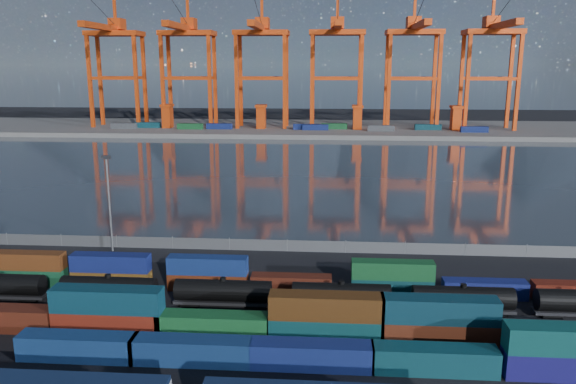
{
  "coord_description": "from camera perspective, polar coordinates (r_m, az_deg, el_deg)",
  "views": [
    {
      "loc": [
        6.78,
        -63.47,
        31.28
      ],
      "look_at": [
        0.0,
        30.0,
        10.0
      ],
      "focal_mm": 35.0,
      "sensor_mm": 36.0,
      "label": 1
    }
  ],
  "objects": [
    {
      "name": "harbor_water",
      "position": [
        171.48,
        1.82,
        2.28
      ],
      "size": [
        700.0,
        700.0,
        0.0
      ],
      "primitive_type": "plane",
      "color": "#29333C",
      "rests_on": "ground"
    },
    {
      "name": "yard_light_mast",
      "position": [
        99.21,
        -17.73,
        -0.63
      ],
      "size": [
        1.6,
        0.4,
        16.6
      ],
      "color": "slate",
      "rests_on": "ground"
    },
    {
      "name": "container_row_mid",
      "position": [
        67.36,
        -4.72,
        -12.89
      ],
      "size": [
        130.44,
        2.67,
        5.7
      ],
      "color": "#424448",
      "rests_on": "ground"
    },
    {
      "name": "straddle_carriers",
      "position": [
        264.68,
        2.14,
        7.7
      ],
      "size": [
        140.0,
        7.0,
        11.1
      ],
      "color": "red",
      "rests_on": "far_quay"
    },
    {
      "name": "tanker_string",
      "position": [
        77.36,
        -12.33,
        -9.73
      ],
      "size": [
        121.69,
        2.83,
        4.05
      ],
      "color": "black",
      "rests_on": "ground"
    },
    {
      "name": "container_row_south",
      "position": [
        61.38,
        2.85,
        -15.85
      ],
      "size": [
        141.61,
        2.64,
        5.62
      ],
      "color": "#484A4E",
      "rests_on": "ground"
    },
    {
      "name": "waterfront_fence",
      "position": [
        96.59,
        -0.09,
        -5.47
      ],
      "size": [
        160.12,
        0.12,
        2.2
      ],
      "color": "#595B5E",
      "rests_on": "ground"
    },
    {
      "name": "gantry_cranes",
      "position": [
        267.26,
        1.12,
        14.77
      ],
      "size": [
        200.42,
        48.8,
        66.09
      ],
      "color": "red",
      "rests_on": "ground"
    },
    {
      "name": "ground",
      "position": [
        71.09,
        -1.8,
        -13.32
      ],
      "size": [
        700.0,
        700.0,
        0.0
      ],
      "primitive_type": "plane",
      "color": "black",
      "rests_on": "ground"
    },
    {
      "name": "quay_containers",
      "position": [
        261.05,
        0.22,
        6.64
      ],
      "size": [
        172.58,
        10.99,
        2.6
      ],
      "color": "navy",
      "rests_on": "far_quay"
    },
    {
      "name": "container_row_north",
      "position": [
        82.18,
        -10.87,
        -8.33
      ],
      "size": [
        141.04,
        2.3,
        4.9
      ],
      "color": "#101450",
      "rests_on": "ground"
    },
    {
      "name": "far_quay",
      "position": [
        275.23,
        2.73,
        6.46
      ],
      "size": [
        700.0,
        70.0,
        2.0
      ],
      "primitive_type": "cube",
      "color": "#514F4C",
      "rests_on": "ground"
    }
  ]
}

